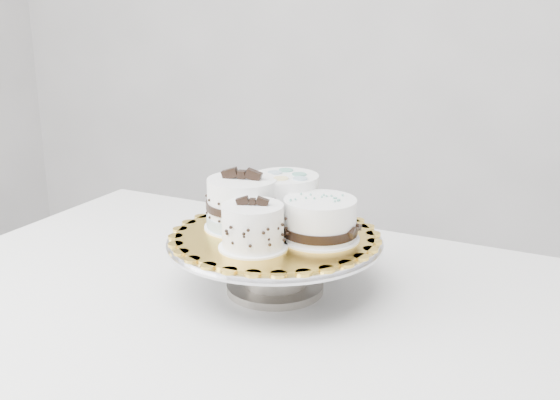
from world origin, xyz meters
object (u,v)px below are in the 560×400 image
at_px(table, 266,350).
at_px(cake_ribbon, 321,221).
at_px(cake_stand, 275,254).
at_px(cake_dots, 285,198).
at_px(cake_swirl, 253,228).
at_px(cake_board, 275,236).
at_px(cake_banded, 242,205).

height_order(table, cake_ribbon, cake_ribbon).
distance_m(table, cake_stand, 0.15).
xyz_separation_m(cake_dots, cake_ribbon, (0.08, -0.05, -0.01)).
bearing_deg(cake_stand, cake_ribbon, 6.36).
distance_m(cake_swirl, cake_dots, 0.13).
height_order(table, cake_swirl, cake_swirl).
height_order(cake_swirl, cake_ribbon, cake_swirl).
distance_m(cake_board, cake_swirl, 0.07).
bearing_deg(table, cake_board, 101.09).
distance_m(table, cake_swirl, 0.21).
xyz_separation_m(cake_board, cake_banded, (-0.06, 0.01, 0.04)).
height_order(cake_stand, cake_swirl, cake_swirl).
bearing_deg(cake_stand, table, -82.26).
height_order(cake_board, cake_dots, cake_dots).
height_order(cake_stand, cake_banded, cake_banded).
relative_size(cake_board, cake_swirl, 2.75).
height_order(cake_board, cake_ribbon, cake_ribbon).
bearing_deg(cake_swirl, cake_banded, 109.52).
distance_m(cake_board, cake_ribbon, 0.08).
height_order(table, cake_board, cake_board).
height_order(table, cake_banded, cake_banded).
bearing_deg(cake_banded, cake_board, -18.01).
bearing_deg(cake_banded, table, -50.40).
xyz_separation_m(cake_board, cake_swirl, (-0.01, -0.07, 0.03)).
distance_m(cake_stand, cake_swirl, 0.09).
relative_size(cake_stand, cake_board, 1.09).
relative_size(cake_board, cake_dots, 2.27).
bearing_deg(table, cake_banded, 141.77).
bearing_deg(cake_board, cake_dots, 98.16).
bearing_deg(cake_ribbon, cake_swirl, -135.70).
distance_m(cake_dots, cake_ribbon, 0.10).
bearing_deg(cake_board, cake_ribbon, 6.36).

